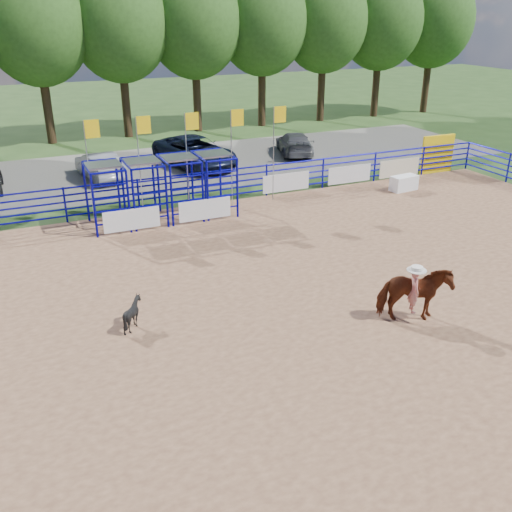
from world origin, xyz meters
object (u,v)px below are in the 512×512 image
(announcer_table, at_px, (404,183))
(horse_and_rider, at_px, (414,292))
(calf, at_px, (133,314))
(car_c, at_px, (195,152))
(car_d, at_px, (294,143))
(car_b, at_px, (99,166))

(announcer_table, relative_size, horse_and_rider, 0.58)
(announcer_table, bearing_deg, calf, -152.96)
(calf, bearing_deg, car_c, -32.61)
(announcer_table, relative_size, car_c, 0.23)
(horse_and_rider, bearing_deg, car_d, 72.02)
(horse_and_rider, height_order, car_c, horse_and_rider)
(car_d, bearing_deg, car_b, 21.67)
(car_b, bearing_deg, announcer_table, 139.37)
(announcer_table, distance_m, car_b, 15.28)
(announcer_table, xyz_separation_m, calf, (-14.78, -7.54, 0.07))
(calf, height_order, car_d, car_d)
(announcer_table, xyz_separation_m, car_d, (-1.35, 8.83, 0.27))
(announcer_table, distance_m, car_c, 11.46)
(announcer_table, height_order, car_d, car_d)
(horse_and_rider, distance_m, car_d, 20.11)
(car_c, relative_size, car_d, 1.31)
(horse_and_rider, bearing_deg, car_c, 90.50)
(announcer_table, bearing_deg, car_b, 148.20)
(horse_and_rider, xyz_separation_m, car_c, (-0.16, 18.76, -0.09))
(calf, xyz_separation_m, car_d, (13.43, 16.37, 0.20))
(car_d, bearing_deg, announcer_table, 116.50)
(calf, xyz_separation_m, car_c, (7.06, 16.00, 0.36))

